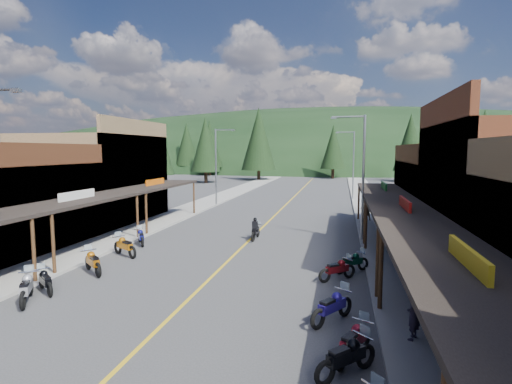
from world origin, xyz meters
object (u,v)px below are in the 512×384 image
Objects in this scene: pine_10 at (206,145)px; bike_east_6 at (332,305)px; shop_west_3 at (98,178)px; pine_8 at (160,149)px; pine_2 at (259,139)px; bike_east_4 at (346,355)px; rider_on_bike at (256,231)px; pine_5 at (484,139)px; bike_west_9 at (141,236)px; pine_9 at (472,146)px; bike_east_7 at (337,268)px; bike_west_7 at (93,261)px; shop_east_3 at (461,199)px; pine_11 at (455,139)px; pedestrian_east_b at (366,209)px; bike_east_5 at (354,340)px; streetlight_2 at (361,172)px; pine_4 at (410,142)px; bike_west_5 at (26,287)px; pine_0 at (128,147)px; pine_1 at (210,144)px; pine_3 at (333,147)px; pine_7 at (187,144)px; bike_west_6 at (45,280)px; bike_west_8 at (125,245)px; pedestrian_east_a at (413,314)px; streetlight_3 at (352,162)px; shop_west_2 at (2,206)px; bike_east_8 at (352,261)px.

pine_10 is 59.83m from bike_east_6.
shop_west_3 is 1.09× the size of pine_8.
pine_2 is 68.21m from bike_east_4.
pine_2 is 7.03× the size of rider_on_bike.
pine_5 is 7.32× the size of bike_west_9.
pine_9 is 5.52× the size of bike_east_7.
bike_east_6 is (11.18, -3.12, -0.01)m from bike_west_7.
shop_east_3 is 35.43m from pine_9.
bike_west_7 is (-19.40, -12.84, -1.91)m from shop_east_3.
pine_2 reaches higher than pine_11.
bike_east_5 is at bearing 61.98° from pedestrian_east_b.
pine_8 reaches higher than streetlight_2.
bike_west_5 is at bearing -110.13° from pine_4.
pine_0 is 17.90m from pine_1.
shop_west_3 is 57.59m from pine_3.
shop_west_3 is at bearing -128.21° from pine_5.
rider_on_bike is (32.36, -68.89, -6.63)m from pine_7.
pine_10 is 55.89m from bike_west_6.
bike_east_5 is at bearing -76.02° from pine_2.
shop_west_3 is at bearing 82.55° from bike_west_5.
pine_4 is 61.16m from bike_west_9.
pine_3 is 30.63m from pine_5.
bike_west_6 is at bearing 60.58° from bike_west_5.
bike_west_8 reaches higher than bike_west_6.
bike_west_6 is (18.01, -74.23, -6.70)m from pine_1.
shop_east_3 is at bearing -57.25° from pine_1.
bike_east_5 is (-27.82, -78.97, -7.42)m from pine_5.
streetlight_2 reaches higher than bike_west_9.
pine_5 reaches higher than bike_east_5.
pedestrian_east_a is at bearing -108.54° from pine_5.
bike_east_5 is at bearing 121.70° from bike_east_4.
pine_1 reaches higher than bike_west_6.
rider_on_bike is (22.36, -32.89, -5.37)m from pine_8.
streetlight_3 is 0.74× the size of pine_9.
pine_11 is at bearing 31.51° from streetlight_3.
pine_7 is 85.63m from bike_west_5.
pine_8 reaches higher than bike_west_7.
bike_east_5 is (12.11, -1.68, -0.05)m from bike_west_5.
streetlight_2 is at bearing 16.92° from shop_west_2.
pine_11 is (13.05, 8.00, 2.73)m from streetlight_3.
shop_west_3 is 4.97× the size of bike_west_5.
bike_west_8 is 1.12× the size of bike_east_7.
bike_west_7 is 1.13× the size of bike_east_8.
shop_east_3 is at bearing -54.73° from pine_7.
pine_0 is 5.75× the size of bike_west_9.
streetlight_2 is (20.74, -3.30, 0.94)m from shop_west_3.
pine_9 reaches higher than bike_east_8.
pine_5 reaches higher than pine_8.
bike_west_7 is at bearing -118.33° from pine_5.
pine_1 is at bearing 152.49° from pine_9.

